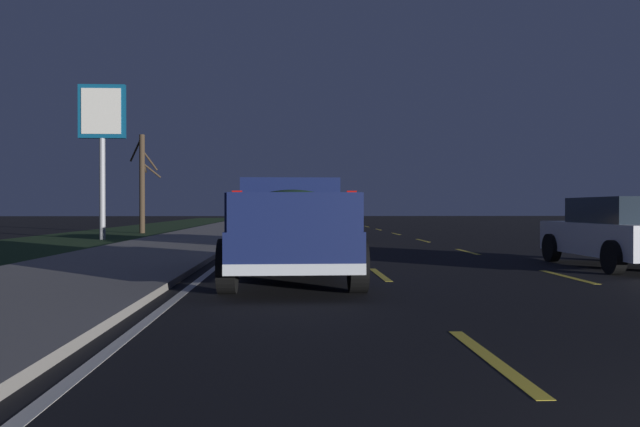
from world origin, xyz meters
The scene contains 9 objects.
ground centered at (27.00, 0.00, 0.00)m, with size 144.00×144.00×0.00m, color black.
sidewalk_shoulder centered at (27.00, 7.45, 0.06)m, with size 108.00×4.00×0.12m, color gray.
grass_verge centered at (27.00, 12.45, 0.00)m, with size 108.00×6.00×0.01m, color #1E3819.
lane_markings centered at (30.11, 3.09, 0.00)m, with size 108.00×7.04×0.01m.
pickup_truck centered at (9.54, 3.50, 0.98)m, with size 5.47×2.37×1.87m.
sedan_tan centered at (19.08, 3.64, 0.78)m, with size 4.41×2.04×1.54m.
sedan_white centered at (11.52, -3.72, 0.78)m, with size 4.41×2.03×1.54m.
gas_price_sign centered at (24.41, 11.26, 4.76)m, with size 0.27×1.90×6.37m.
bare_tree_far centered at (31.07, 11.18, 2.69)m, with size 0.91×1.70×5.08m.
Camera 1 is at (-2.03, 3.48, 1.31)m, focal length 35.64 mm.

